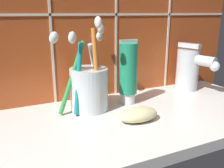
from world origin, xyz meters
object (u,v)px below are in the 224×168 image
at_px(toothpaste_tube, 128,73).
at_px(sink_faucet, 190,68).
at_px(soap_bar, 138,115).
at_px(toothbrush_cup, 89,86).

distance_m(toothpaste_tube, sink_faucet, 0.20).
xyz_separation_m(sink_faucet, soap_bar, (-0.22, -0.11, -0.05)).
height_order(toothbrush_cup, toothpaste_tube, toothbrush_cup).
xyz_separation_m(toothpaste_tube, sink_faucet, (0.19, 0.02, -0.01)).
xyz_separation_m(toothbrush_cup, sink_faucet, (0.29, 0.02, 0.01)).
xyz_separation_m(toothbrush_cup, soap_bar, (0.06, -0.09, -0.04)).
bearing_deg(sink_faucet, toothpaste_tube, -98.42).
distance_m(sink_faucet, soap_bar, 0.26).
bearing_deg(soap_bar, sink_faucet, 27.03).
bearing_deg(soap_bar, toothpaste_tube, 72.72).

